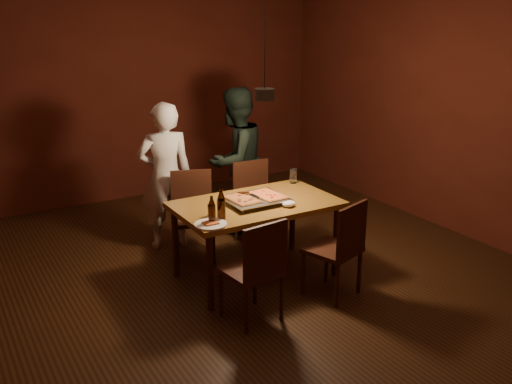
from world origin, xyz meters
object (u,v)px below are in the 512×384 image
chair_far_right (255,195)px  diner_dark (236,161)px  chair_near_right (341,241)px  chair_far_left (193,206)px  beer_bottle_b (221,204)px  diner_white (166,176)px  beer_bottle_a (212,210)px  pendant_lamp (265,93)px  chair_near_left (257,263)px  pizza_tray (256,200)px  dining_table (256,210)px  plate_slice (211,224)px

chair_far_right → diner_dark: bearing=-84.1°
chair_near_right → chair_far_left: bearing=98.5°
beer_bottle_b → diner_white: diner_white is taller
beer_bottle_a → pendant_lamp: (0.67, 0.26, 0.89)m
beer_bottle_b → chair_near_left: bearing=-84.4°
chair_far_right → pizza_tray: size_ratio=0.88×
dining_table → beer_bottle_b: (-0.48, -0.24, 0.21)m
diner_white → diner_dark: bearing=-164.5°
pendant_lamp → chair_far_right: bearing=65.5°
dining_table → chair_far_right: chair_far_right is taller
diner_white → pizza_tray: bearing=122.7°
chair_near_right → beer_bottle_a: bearing=137.8°
chair_far_right → diner_dark: diner_dark is taller
chair_far_right → chair_near_left: same height
chair_far_right → dining_table: bearing=65.6°
chair_near_left → beer_bottle_a: (-0.16, 0.47, 0.33)m
dining_table → chair_near_right: (0.42, -0.74, -0.14)m
pizza_tray → beer_bottle_b: 0.54m
chair_far_right → pendant_lamp: bearing=70.6°
chair_far_right → plate_slice: (-1.06, -1.08, 0.22)m
pizza_tray → dining_table: bearing=40.5°
diner_white → pendant_lamp: pendant_lamp is taller
chair_near_left → pendant_lamp: size_ratio=0.44×
beer_bottle_b → chair_near_right: bearing=-29.2°
chair_far_right → pendant_lamp: (-0.36, -0.79, 1.22)m
pizza_tray → chair_near_left: bearing=-120.7°
plate_slice → pendant_lamp: size_ratio=0.25×
beer_bottle_a → diner_white: 1.41m
diner_dark → chair_far_left: bearing=7.1°
chair_near_right → dining_table: bearing=101.9°
chair_near_left → diner_white: size_ratio=0.31×
chair_far_left → chair_near_right: size_ratio=1.02×
diner_dark → pizza_tray: bearing=46.9°
diner_white → beer_bottle_b: bearing=100.1°
plate_slice → chair_near_left: bearing=-65.7°
dining_table → pizza_tray: size_ratio=2.73×
chair_far_right → chair_near_right: size_ratio=0.92×
beer_bottle_b → plate_slice: 0.21m
chair_near_left → chair_far_right: bearing=53.6°
beer_bottle_a → diner_white: size_ratio=0.15×
diner_dark → chair_near_left: bearing=43.1°
plate_slice → diner_white: diner_white is taller
dining_table → diner_dark: diner_dark is taller
chair_far_right → pizza_tray: bearing=65.3°
dining_table → beer_bottle_b: beer_bottle_b is taller
diner_dark → chair_far_right: bearing=67.9°
chair_near_right → diner_dark: 1.94m
chair_far_left → chair_far_right: 0.75m
chair_far_left → plate_slice: size_ratio=1.97×
diner_white → diner_dark: (0.87, 0.06, 0.04)m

